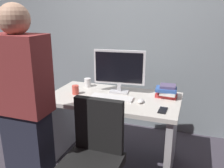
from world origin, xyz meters
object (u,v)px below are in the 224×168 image
mouse (141,101)px  book_stack (167,91)px  monitor (119,69)px  cup_by_monitor (88,83)px  keyboard (112,98)px  desk (114,118)px  office_chair (93,167)px  cup_near_keyboard (75,90)px  cell_phone (163,110)px  person_at_desk (25,113)px

mouse → book_stack: 0.32m
monitor → cup_by_monitor: monitor is taller
keyboard → mouse: size_ratio=4.30×
desk → cup_by_monitor: (-0.39, 0.22, 0.28)m
office_chair → cup_by_monitor: size_ratio=9.50×
mouse → cup_by_monitor: bearing=157.3°
cup_near_keyboard → book_stack: bearing=12.8°
mouse → cell_phone: bearing=-28.6°
person_at_desk → cup_by_monitor: (0.04, 1.03, -0.05)m
office_chair → monitor: monitor is taller
cup_near_keyboard → cell_phone: 0.94m
office_chair → book_stack: size_ratio=4.33×
monitor → book_stack: bearing=0.3°
cup_near_keyboard → cup_by_monitor: bearing=87.2°
cup_by_monitor → book_stack: book_stack is taller
monitor → office_chair: bearing=-85.3°
keyboard → cell_phone: (0.52, -0.14, -0.01)m
book_stack → cup_near_keyboard: bearing=-167.2°
cell_phone → cup_near_keyboard: bearing=174.1°
office_chair → cup_by_monitor: (-0.48, 0.95, 0.36)m
mouse → book_stack: book_stack is taller
keyboard → mouse: mouse is taller
keyboard → book_stack: 0.56m
desk → keyboard: bearing=-88.5°
cup_near_keyboard → cup_by_monitor: cup_by_monitor is taller
book_stack → person_at_desk: bearing=-134.3°
cup_near_keyboard → cell_phone: (0.93, -0.14, -0.04)m
desk → cup_by_monitor: cup_by_monitor is taller
book_stack → desk: bearing=-163.5°
keyboard → cup_near_keyboard: (-0.41, -0.00, 0.04)m
cup_by_monitor → cell_phone: size_ratio=0.69×
desk → monitor: bearing=85.7°
person_at_desk → cell_phone: bearing=33.0°
mouse → cup_by_monitor: (-0.69, 0.29, 0.03)m
book_stack → cup_by_monitor: bearing=176.0°
keyboard → book_stack: book_stack is taller
keyboard → cell_phone: keyboard is taller
desk → cell_phone: (0.52, -0.20, 0.24)m
person_at_desk → cup_near_keyboard: size_ratio=17.41×
desk → cup_near_keyboard: 0.50m
person_at_desk → monitor: bearing=65.3°
cup_by_monitor → person_at_desk: bearing=-92.3°
monitor → cup_by_monitor: bearing=170.6°
desk → cup_near_keyboard: cup_near_keyboard is taller
office_chair → cell_phone: bearing=50.8°
office_chair → cell_phone: size_ratio=6.53×
keyboard → book_stack: (0.51, 0.21, 0.06)m
keyboard → cup_by_monitor: size_ratio=4.34×
keyboard → cell_phone: bearing=-15.8°
desk → mouse: bearing=-13.6°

